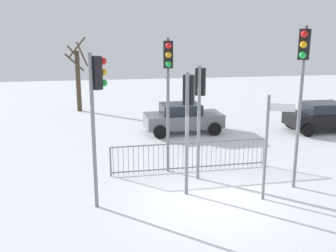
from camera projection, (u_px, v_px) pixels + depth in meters
ground_plane at (209, 200)px, 11.77m from camera, size 60.00×60.00×0.00m
traffic_light_mid_left at (96, 96)px, 10.66m from camera, size 0.50×0.43×4.42m
traffic_light_mid_right at (168, 76)px, 13.23m from camera, size 0.35×0.57×4.75m
traffic_light_foreground_left at (200, 96)px, 12.92m from camera, size 0.40×0.53×3.89m
traffic_light_foreground_right at (302, 73)px, 11.74m from camera, size 0.43×0.50×5.14m
traffic_light_rear_right at (188, 106)px, 11.70m from camera, size 0.40×0.53×3.81m
direction_sign_post at (268, 143)px, 11.41m from camera, size 0.74×0.34×3.20m
pedestrian_guard_railing at (190, 156)px, 14.11m from camera, size 5.80×0.22×1.07m
car_grey_far at (183, 118)px, 19.33m from camera, size 3.87×2.06×1.47m
car_black_near at (324, 116)px, 19.63m from camera, size 3.80×1.93×1.47m
bare_tree_left at (78, 77)px, 24.17m from camera, size 1.39×1.32×4.59m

